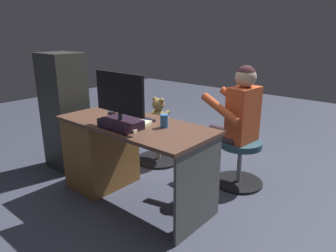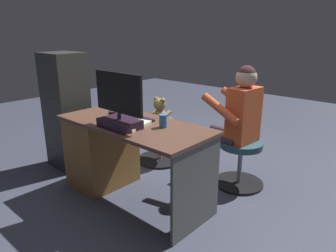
% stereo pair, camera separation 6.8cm
% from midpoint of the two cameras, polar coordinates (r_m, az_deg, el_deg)
% --- Properties ---
extents(ground_plane, '(10.00, 10.00, 0.00)m').
position_cam_midpoint_polar(ground_plane, '(3.25, 0.13, -10.34)').
color(ground_plane, '#3E4254').
extents(desk, '(1.44, 0.64, 0.74)m').
position_cam_midpoint_polar(desk, '(3.08, -10.22, -4.13)').
color(desk, brown).
rests_on(desk, ground_plane).
extents(monitor, '(0.53, 0.22, 0.45)m').
position_cam_midpoint_polar(monitor, '(2.53, -8.20, 3.02)').
color(monitor, black).
rests_on(monitor, desk).
extents(keyboard, '(0.42, 0.14, 0.02)m').
position_cam_midpoint_polar(keyboard, '(2.81, -5.78, 1.54)').
color(keyboard, black).
rests_on(keyboard, desk).
extents(computer_mouse, '(0.06, 0.10, 0.04)m').
position_cam_midpoint_polar(computer_mouse, '(3.02, -9.48, 2.65)').
color(computer_mouse, '#252E32').
rests_on(computer_mouse, desk).
extents(cup, '(0.07, 0.07, 0.11)m').
position_cam_midpoint_polar(cup, '(2.54, -0.14, 0.95)').
color(cup, '#3372BF').
rests_on(cup, desk).
extents(tv_remote, '(0.08, 0.16, 0.02)m').
position_cam_midpoint_polar(tv_remote, '(2.89, -8.73, 1.82)').
color(tv_remote, black).
rests_on(tv_remote, desk).
extents(notebook_binder, '(0.29, 0.35, 0.02)m').
position_cam_midpoint_polar(notebook_binder, '(2.59, -6.04, 0.20)').
color(notebook_binder, beige).
rests_on(notebook_binder, desk).
extents(office_chair_teddy, '(0.54, 0.54, 0.46)m').
position_cam_midpoint_polar(office_chair_teddy, '(3.67, -0.96, -2.54)').
color(office_chair_teddy, black).
rests_on(office_chair_teddy, ground_plane).
extents(teddy_bear, '(0.21, 0.22, 0.31)m').
position_cam_midpoint_polar(teddy_bear, '(3.58, -0.88, 2.69)').
color(teddy_bear, olive).
rests_on(teddy_bear, office_chair_teddy).
extents(visitor_chair, '(0.49, 0.49, 0.46)m').
position_cam_midpoint_polar(visitor_chair, '(3.20, 13.72, -5.95)').
color(visitor_chair, black).
rests_on(visitor_chair, ground_plane).
extents(person, '(0.57, 0.51, 1.20)m').
position_cam_midpoint_polar(person, '(3.09, 12.82, 1.82)').
color(person, '#D7572D').
rests_on(person, ground_plane).
extents(equipment_rack, '(0.44, 0.36, 1.28)m').
position_cam_midpoint_polar(equipment_rack, '(3.61, -17.61, 2.58)').
color(equipment_rack, '#2F312D').
rests_on(equipment_rack, ground_plane).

